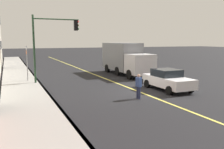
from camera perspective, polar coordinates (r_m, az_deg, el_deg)
The scene contains 9 objects.
ground at distance 17.42m, azimuth 6.17°, elevation -3.99°, with size 200.00×200.00×0.00m, color black.
sidewalk_slab at distance 15.24m, azimuth -19.20°, elevation -5.85°, with size 80.00×2.96×0.15m, color gray.
curb_edge at distance 15.40m, azimuth -13.98°, elevation -5.50°, with size 80.00×0.16×0.15m, color slate.
lane_stripe_center at distance 17.41m, azimuth 6.17°, elevation -3.97°, with size 80.00×0.16×0.01m, color #D8CC4C.
car_white at distance 18.22m, azimuth 12.91°, elevation -1.17°, with size 4.25×1.99×1.51m.
truck_gray at distance 25.86m, azimuth 3.05°, elevation 3.89°, with size 7.98×2.48×3.32m.
pedestrian_with_backpack at distance 15.11m, azimuth 6.35°, elevation -2.39°, with size 0.40×0.40×1.55m.
traffic_light_mast at distance 20.90m, azimuth -13.92°, elevation 8.49°, with size 0.28×3.85×5.63m.
street_sign_post at distance 22.03m, azimuth -19.35°, elevation 2.97°, with size 0.60×0.08×3.14m.
Camera 1 is at (-14.79, 8.45, 3.62)m, focal length 38.96 mm.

